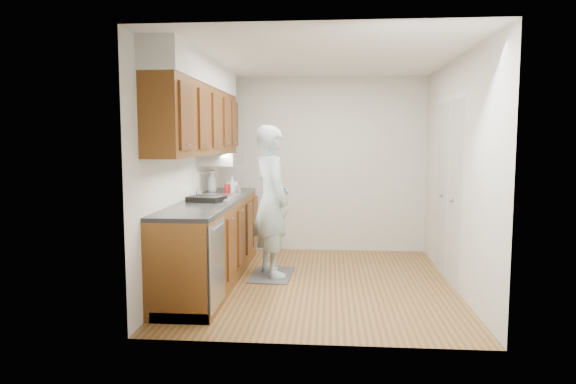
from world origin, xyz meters
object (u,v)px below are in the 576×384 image
at_px(steel_can, 239,189).
at_px(dish_rack, 206,199).
at_px(soap_bottle_b, 232,185).
at_px(soap_bottle_c, 233,185).
at_px(soap_bottle_a, 212,181).
at_px(soda_can, 227,189).
at_px(person, 272,191).

height_order(steel_can, dish_rack, steel_can).
height_order(soap_bottle_b, dish_rack, soap_bottle_b).
xyz_separation_m(soap_bottle_c, dish_rack, (-0.10, -1.09, -0.05)).
xyz_separation_m(soap_bottle_a, soda_can, (0.22, -0.16, -0.08)).
height_order(person, dish_rack, person).
xyz_separation_m(soap_bottle_a, soap_bottle_b, (0.27, -0.08, -0.04)).
distance_m(soap_bottle_b, soda_can, 0.10).
xyz_separation_m(soap_bottle_a, dish_rack, (0.15, -0.95, -0.12)).
bearing_deg(soap_bottle_b, person, -37.83).
distance_m(person, soap_bottle_a, 0.97).
height_order(soap_bottle_a, soap_bottle_c, soap_bottle_a).
bearing_deg(soda_can, steel_can, 17.94).
bearing_deg(person, dish_rack, 95.68).
relative_size(soap_bottle_a, steel_can, 2.70).
xyz_separation_m(steel_can, dish_rack, (-0.21, -0.84, -0.02)).
height_order(soda_can, steel_can, soda_can).
xyz_separation_m(soda_can, dish_rack, (-0.07, -0.80, -0.03)).
relative_size(person, soap_bottle_c, 12.38).
xyz_separation_m(soap_bottle_b, steel_can, (0.09, -0.03, -0.06)).
bearing_deg(steel_can, dish_rack, -104.05).
bearing_deg(dish_rack, soap_bottle_b, 95.03).
bearing_deg(person, soap_bottle_c, 13.86).
bearing_deg(dish_rack, soda_can, 97.90).
distance_m(soap_bottle_a, soap_bottle_c, 0.29).
bearing_deg(soap_bottle_b, steel_can, -17.01).
bearing_deg(soap_bottle_a, dish_rack, -80.93).
height_order(soda_can, dish_rack, soda_can).
bearing_deg(soap_bottle_c, steel_can, -65.43).
xyz_separation_m(soap_bottle_b, soap_bottle_c, (-0.03, 0.23, -0.03)).
bearing_deg(soda_can, dish_rack, -95.14).
bearing_deg(dish_rack, person, 46.36).
bearing_deg(soap_bottle_a, soda_can, -34.82).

